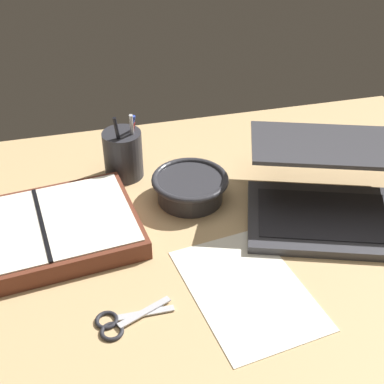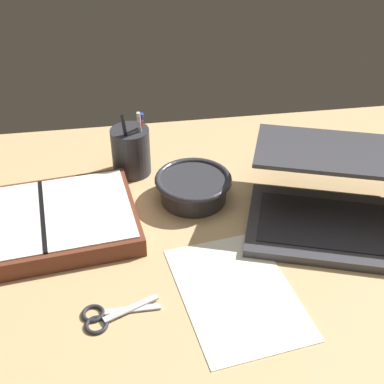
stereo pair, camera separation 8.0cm
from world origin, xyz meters
TOP-DOWN VIEW (x-y plane):
  - desk_top at (0.00, 0.00)cm, footprint 140.00×100.00cm
  - laptop at (30.24, 2.09)cm, footprint 43.88×41.56cm
  - bowl at (2.65, 14.31)cm, footprint 16.35×16.35cm
  - pen_cup at (-9.53, 27.06)cm, footprint 8.68×8.68cm
  - planner at (-28.07, 8.25)cm, footprint 38.57×29.40cm
  - scissors at (-17.12, -16.22)cm, footprint 13.20×6.97cm
  - paper_sheet_front at (5.76, -14.08)cm, footprint 22.72×30.40cm

SIDE VIEW (x-z plane):
  - desk_top at x=0.00cm, z-range 0.00..2.00cm
  - paper_sheet_front at x=5.76cm, z-range 2.00..2.16cm
  - scissors at x=-17.12cm, z-range 1.94..2.74cm
  - planner at x=-28.07cm, z-range 1.91..6.25cm
  - bowl at x=2.65cm, z-range 2.34..8.06cm
  - laptop at x=30.24cm, z-range -0.20..14.45cm
  - pen_cup at x=-9.53cm, z-range -0.48..15.67cm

